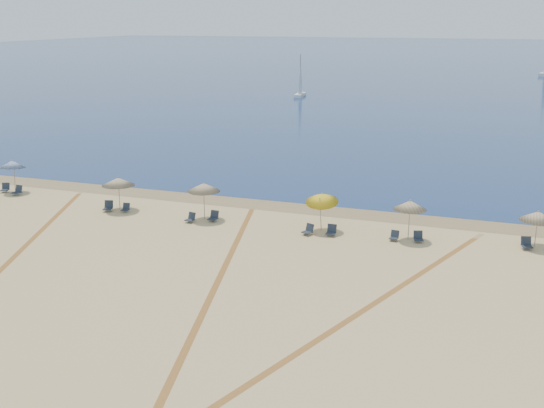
# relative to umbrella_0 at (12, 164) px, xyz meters

# --- Properties ---
(ground) EXTENTS (160.00, 160.00, 0.00)m
(ground) POSITION_rel_umbrella_0_xyz_m (21.45, -20.87, -2.23)
(ground) COLOR tan
(ground) RESTS_ON ground
(ocean) EXTENTS (500.00, 500.00, 0.00)m
(ocean) POSITION_rel_umbrella_0_xyz_m (21.45, 204.13, -2.22)
(ocean) COLOR #0C2151
(ocean) RESTS_ON ground
(wet_sand) EXTENTS (500.00, 500.00, 0.00)m
(wet_sand) POSITION_rel_umbrella_0_xyz_m (21.45, 3.13, -2.23)
(wet_sand) COLOR olive
(wet_sand) RESTS_ON ground
(umbrella_0) EXTENTS (1.94, 1.98, 2.59)m
(umbrella_0) POSITION_rel_umbrella_0_xyz_m (0.00, 0.00, 0.00)
(umbrella_0) COLOR gray
(umbrella_0) RESTS_ON ground
(umbrella_1) EXTENTS (2.30, 2.31, 2.40)m
(umbrella_1) POSITION_rel_umbrella_0_xyz_m (10.30, -1.53, -0.17)
(umbrella_1) COLOR gray
(umbrella_1) RESTS_ON ground
(umbrella_2) EXTENTS (2.21, 2.21, 2.56)m
(umbrella_2) POSITION_rel_umbrella_0_xyz_m (16.88, -1.56, -0.01)
(umbrella_2) COLOR gray
(umbrella_2) RESTS_ON ground
(umbrella_3) EXTENTS (2.09, 2.16, 2.68)m
(umbrella_3) POSITION_rel_umbrella_0_xyz_m (24.95, -1.37, -0.06)
(umbrella_3) COLOR gray
(umbrella_3) RESTS_ON ground
(umbrella_4) EXTENTS (1.98, 1.98, 2.55)m
(umbrella_4) POSITION_rel_umbrella_0_xyz_m (30.43, -1.33, -0.02)
(umbrella_4) COLOR gray
(umbrella_4) RESTS_ON ground
(umbrella_5) EXTENTS (2.10, 2.10, 2.25)m
(umbrella_5) POSITION_rel_umbrella_0_xyz_m (37.71, -0.19, -0.32)
(umbrella_5) COLOR gray
(umbrella_5) RESTS_ON ground
(chair_0) EXTENTS (0.77, 0.84, 0.70)m
(chair_0) POSITION_rel_umbrella_0_xyz_m (-0.77, -0.20, -1.92)
(chair_0) COLOR #1B222C
(chair_0) RESTS_ON ground
(chair_1) EXTENTS (0.67, 0.76, 0.73)m
(chair_1) POSITION_rel_umbrella_0_xyz_m (0.70, -0.56, -1.91)
(chair_1) COLOR #1B222C
(chair_1) RESTS_ON ground
(chair_2) EXTENTS (0.77, 0.84, 0.73)m
(chair_2) POSITION_rel_umbrella_0_xyz_m (9.67, -2.01, -1.91)
(chair_2) COLOR #1B222C
(chair_2) RESTS_ON ground
(chair_3) EXTENTS (0.56, 0.63, 0.60)m
(chair_3) POSITION_rel_umbrella_0_xyz_m (10.93, -1.79, -1.96)
(chair_3) COLOR #1B222C
(chair_3) RESTS_ON ground
(chair_4) EXTENTS (0.64, 0.72, 0.64)m
(chair_4) POSITION_rel_umbrella_0_xyz_m (16.28, -2.46, -1.95)
(chair_4) COLOR #1B222C
(chair_4) RESTS_ON ground
(chair_5) EXTENTS (0.62, 0.71, 0.70)m
(chair_5) POSITION_rel_umbrella_0_xyz_m (17.63, -1.75, -1.92)
(chair_5) COLOR #1B222C
(chair_5) RESTS_ON ground
(chair_6) EXTENTS (0.77, 0.82, 0.67)m
(chair_6) POSITION_rel_umbrella_0_xyz_m (24.38, -2.38, -1.93)
(chair_6) COLOR #1B222C
(chair_6) RESTS_ON ground
(chair_7) EXTENTS (0.58, 0.68, 0.69)m
(chair_7) POSITION_rel_umbrella_0_xyz_m (25.79, -2.09, -1.92)
(chair_7) COLOR #1B222C
(chair_7) RESTS_ON ground
(chair_8) EXTENTS (0.55, 0.63, 0.60)m
(chair_8) POSITION_rel_umbrella_0_xyz_m (29.65, -1.73, -1.96)
(chair_8) COLOR #1B222C
(chair_8) RESTS_ON ground
(chair_9) EXTENTS (0.70, 0.76, 0.65)m
(chair_9) POSITION_rel_umbrella_0_xyz_m (31.06, -1.51, -1.94)
(chair_9) COLOR #1B222C
(chair_9) RESTS_ON ground
(chair_10) EXTENTS (0.73, 0.81, 0.70)m
(chair_10) POSITION_rel_umbrella_0_xyz_m (37.23, -0.71, -1.92)
(chair_10) COLOR #1B222C
(chair_10) RESTS_ON ground
(sailboat_2) EXTENTS (1.63, 4.86, 7.10)m
(sailboat_2) POSITION_rel_umbrella_0_xyz_m (3.17, 67.52, -0.08)
(sailboat_2) COLOR white
(sailboat_2) RESTS_ON ocean
(tire_tracks) EXTENTS (56.38, 38.24, 0.00)m
(tire_tracks) POSITION_rel_umbrella_0_xyz_m (20.31, -11.26, -2.23)
(tire_tracks) COLOR tan
(tire_tracks) RESTS_ON ground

